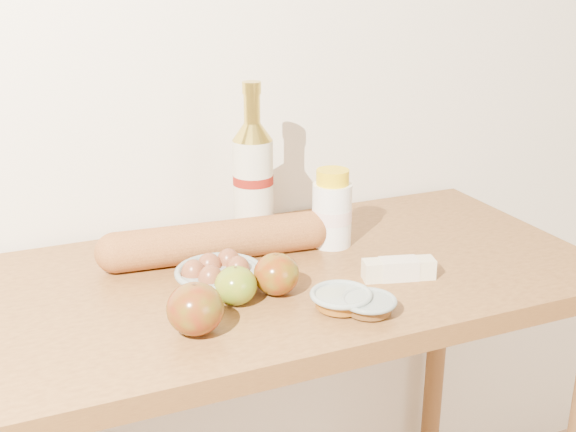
{
  "coord_description": "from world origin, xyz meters",
  "views": [
    {
      "loc": [
        -0.48,
        0.04,
        1.46
      ],
      "look_at": [
        0.0,
        1.15,
        1.02
      ],
      "focal_mm": 45.0,
      "sensor_mm": 36.0,
      "label": 1
    }
  ],
  "objects_px": {
    "baguette": "(217,241)",
    "table": "(282,329)",
    "bourbon_bottle": "(253,180)",
    "egg_bowl": "(218,275)",
    "cream_bottle": "(332,210)"
  },
  "relations": [
    {
      "from": "baguette",
      "to": "table",
      "type": "bearing_deg",
      "value": -42.36
    },
    {
      "from": "baguette",
      "to": "bourbon_bottle",
      "type": "bearing_deg",
      "value": 32.84
    },
    {
      "from": "cream_bottle",
      "to": "baguette",
      "type": "distance_m",
      "value": 0.24
    },
    {
      "from": "egg_bowl",
      "to": "baguette",
      "type": "relative_size",
      "value": 0.43
    },
    {
      "from": "table",
      "to": "bourbon_bottle",
      "type": "xyz_separation_m",
      "value": [
        0.0,
        0.15,
        0.26
      ]
    },
    {
      "from": "egg_bowl",
      "to": "cream_bottle",
      "type": "bearing_deg",
      "value": 20.26
    },
    {
      "from": "table",
      "to": "cream_bottle",
      "type": "height_order",
      "value": "cream_bottle"
    },
    {
      "from": "cream_bottle",
      "to": "egg_bowl",
      "type": "xyz_separation_m",
      "value": [
        -0.27,
        -0.1,
        -0.05
      ]
    },
    {
      "from": "bourbon_bottle",
      "to": "baguette",
      "type": "height_order",
      "value": "bourbon_bottle"
    },
    {
      "from": "cream_bottle",
      "to": "egg_bowl",
      "type": "bearing_deg",
      "value": -178.05
    },
    {
      "from": "table",
      "to": "cream_bottle",
      "type": "relative_size",
      "value": 7.55
    },
    {
      "from": "table",
      "to": "baguette",
      "type": "bearing_deg",
      "value": 132.43
    },
    {
      "from": "bourbon_bottle",
      "to": "egg_bowl",
      "type": "distance_m",
      "value": 0.24
    },
    {
      "from": "table",
      "to": "bourbon_bottle",
      "type": "distance_m",
      "value": 0.3
    },
    {
      "from": "bourbon_bottle",
      "to": "egg_bowl",
      "type": "bearing_deg",
      "value": -130.45
    }
  ]
}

